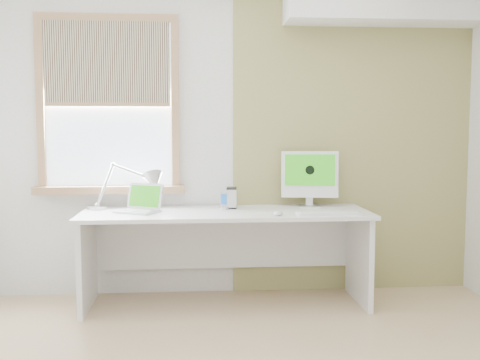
{
  "coord_description": "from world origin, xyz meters",
  "views": [
    {
      "loc": [
        -0.32,
        -2.89,
        1.37
      ],
      "look_at": [
        0.0,
        1.05,
        1.0
      ],
      "focal_mm": 42.24,
      "sensor_mm": 36.0,
      "label": 1
    }
  ],
  "objects": [
    {
      "name": "room",
      "position": [
        0.0,
        0.0,
        1.3
      ],
      "size": [
        4.04,
        3.54,
        2.64
      ],
      "color": "tan",
      "rests_on": "ground"
    },
    {
      "name": "accent_wall",
      "position": [
        1.0,
        1.74,
        1.3
      ],
      "size": [
        2.0,
        0.02,
        2.6
      ],
      "primitive_type": "cube",
      "color": "#989256",
      "rests_on": "room"
    },
    {
      "name": "window",
      "position": [
        -1.0,
        1.71,
        1.54
      ],
      "size": [
        1.2,
        0.14,
        1.42
      ],
      "color": "#99724D",
      "rests_on": "room"
    },
    {
      "name": "desk",
      "position": [
        -0.08,
        1.44,
        0.53
      ],
      "size": [
        2.2,
        0.7,
        0.73
      ],
      "color": "silver",
      "rests_on": "room"
    },
    {
      "name": "desk_lamp",
      "position": [
        -0.72,
        1.56,
        0.92
      ],
      "size": [
        0.65,
        0.26,
        0.37
      ],
      "color": "silver",
      "rests_on": "desk"
    },
    {
      "name": "laptop",
      "position": [
        -0.73,
        1.41,
        0.78
      ],
      "size": [
        0.38,
        0.36,
        0.21
      ],
      "color": "silver",
      "rests_on": "desk"
    },
    {
      "name": "phone_dock",
      "position": [
        -0.09,
        1.49,
        0.77
      ],
      "size": [
        0.08,
        0.08,
        0.14
      ],
      "color": "silver",
      "rests_on": "desk"
    },
    {
      "name": "external_drive",
      "position": [
        -0.03,
        1.55,
        0.81
      ],
      "size": [
        0.09,
        0.13,
        0.16
      ],
      "color": "silver",
      "rests_on": "desk"
    },
    {
      "name": "imac",
      "position": [
        0.61,
        1.59,
        0.98
      ],
      "size": [
        0.46,
        0.17,
        0.45
      ],
      "color": "silver",
      "rests_on": "desk"
    },
    {
      "name": "keyboard",
      "position": [
        0.66,
        1.16,
        0.74
      ],
      "size": [
        0.47,
        0.16,
        0.02
      ],
      "color": "white",
      "rests_on": "desk"
    },
    {
      "name": "mouse",
      "position": [
        0.29,
        1.14,
        0.75
      ],
      "size": [
        0.11,
        0.13,
        0.03
      ],
      "primitive_type": "ellipsoid",
      "rotation": [
        0.0,
        0.0,
        -0.42
      ],
      "color": "white",
      "rests_on": "desk"
    }
  ]
}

